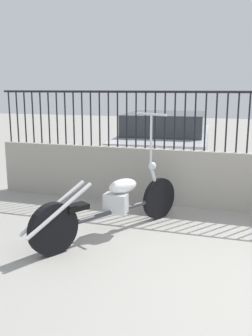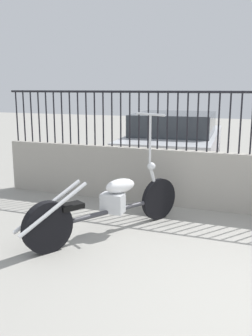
{
  "view_description": "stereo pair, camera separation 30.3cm",
  "coord_description": "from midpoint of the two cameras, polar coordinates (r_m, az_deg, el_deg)",
  "views": [
    {
      "loc": [
        -0.29,
        -3.29,
        1.78
      ],
      "look_at": [
        -1.81,
        1.54,
        0.7
      ],
      "focal_mm": 40.0,
      "sensor_mm": 36.0,
      "label": 1
    },
    {
      "loc": [
        -0.01,
        -3.19,
        1.78
      ],
      "look_at": [
        -1.81,
        1.54,
        0.7
      ],
      "focal_mm": 40.0,
      "sensor_mm": 36.0,
      "label": 2
    }
  ],
  "objects": [
    {
      "name": "car_silver",
      "position": [
        8.48,
        5.1,
        4.29
      ],
      "size": [
        2.13,
        4.14,
        1.26
      ],
      "rotation": [
        0.0,
        0.0,
        1.65
      ],
      "color": "black",
      "rests_on": "ground_plane"
    },
    {
      "name": "motorcycle_dark_grey",
      "position": [
        4.56,
        -4.99,
        -5.89
      ],
      "size": [
        1.28,
        2.1,
        1.47
      ],
      "rotation": [
        0.0,
        0.0,
        1.05
      ],
      "color": "black",
      "rests_on": "ground_plane"
    }
  ]
}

